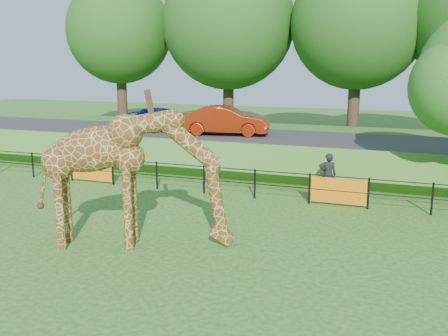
# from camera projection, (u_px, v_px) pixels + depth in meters

# --- Properties ---
(ground) EXTENTS (90.00, 90.00, 0.00)m
(ground) POSITION_uv_depth(u_px,v_px,m) (150.00, 290.00, 10.94)
(ground) COLOR #235214
(ground) RESTS_ON ground
(giraffe) EXTENTS (5.26, 2.61, 3.74)m
(giraffe) POSITION_uv_depth(u_px,v_px,m) (135.00, 179.00, 13.19)
(giraffe) COLOR #5E3713
(giraffe) RESTS_ON ground
(perimeter_fence) EXTENTS (28.07, 0.10, 1.10)m
(perimeter_fence) POSITION_uv_depth(u_px,v_px,m) (255.00, 184.00, 18.17)
(perimeter_fence) COLOR black
(perimeter_fence) RESTS_ON ground
(embankment) EXTENTS (40.00, 9.00, 1.30)m
(embankment) POSITION_uv_depth(u_px,v_px,m) (297.00, 148.00, 25.04)
(embankment) COLOR #235214
(embankment) RESTS_ON ground
(road) EXTENTS (40.00, 5.00, 0.12)m
(road) POSITION_uv_depth(u_px,v_px,m) (291.00, 138.00, 23.51)
(road) COLOR #2C2C2E
(road) RESTS_ON embankment
(car_blue) EXTENTS (3.85, 2.04, 1.25)m
(car_blue) POSITION_uv_depth(u_px,v_px,m) (161.00, 119.00, 25.64)
(car_blue) COLOR #122299
(car_blue) RESTS_ON road
(car_red) EXTENTS (4.41, 2.18, 1.39)m
(car_red) POSITION_uv_depth(u_px,v_px,m) (225.00, 120.00, 24.18)
(car_red) COLOR #9E250B
(car_red) RESTS_ON road
(visitor) EXTENTS (0.66, 0.50, 1.62)m
(visitor) POSITION_uv_depth(u_px,v_px,m) (328.00, 175.00, 18.45)
(visitor) COLOR black
(visitor) RESTS_ON ground
(bg_tree_line) EXTENTS (37.30, 8.80, 11.82)m
(bg_tree_line) POSITION_uv_depth(u_px,v_px,m) (356.00, 22.00, 29.01)
(bg_tree_line) COLOR #312116
(bg_tree_line) RESTS_ON ground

